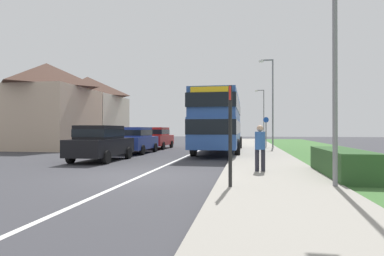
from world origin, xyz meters
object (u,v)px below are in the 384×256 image
Objects in this scene: parked_car_blue at (136,139)px; bus_stop_sign at (230,129)px; street_lamp_far at (263,111)px; double_decker_bus at (220,120)px; cycle_route_sign at (266,131)px; parked_car_red at (156,137)px; parked_car_black at (101,142)px; street_lamp_near at (330,31)px; street_lamp_mid at (271,97)px; pedestrian_at_stop at (260,146)px.

bus_stop_sign is at bearing -60.50° from parked_car_blue.
bus_stop_sign is at bearing -94.16° from street_lamp_far.
double_decker_bus is 6.09m from cycle_route_sign.
parked_car_blue is 13.37m from bus_stop_sign.
parked_car_black is at bearing -89.15° from parked_car_red.
parked_car_black is 0.65× the size of street_lamp_far.
parked_car_red is at bearing -118.06° from street_lamp_far.
street_lamp_near is (2.45, 0.54, 2.45)m from bus_stop_sign.
street_lamp_near reaches higher than parked_car_blue.
parked_car_black is 0.97× the size of parked_car_red.
street_lamp_far reaches higher than parked_car_red.
street_lamp_far is at bearing 79.52° from double_decker_bus.
street_lamp_near is (8.98, -6.03, 3.06)m from parked_car_black.
double_decker_bus is 5.60m from parked_car_blue.
cycle_route_sign is 2.70m from street_lamp_mid.
bus_stop_sign reaches higher than parked_car_red.
pedestrian_at_stop is 3.23m from bus_stop_sign.
parked_car_black reaches higher than pedestrian_at_stop.
pedestrian_at_stop is at bearing 122.46° from street_lamp_near.
street_lamp_far reaches higher than cycle_route_sign.
bus_stop_sign is at bearing -84.15° from double_decker_bus.
street_lamp_near is (1.61, -2.53, 3.01)m from pedestrian_at_stop.
street_lamp_mid is (1.50, 15.06, 3.11)m from pedestrian_at_stop.
pedestrian_at_stop is 15.28m from cycle_route_sign.
parked_car_red is at bearing -169.58° from cycle_route_sign.
street_lamp_mid is (3.70, 4.90, 1.95)m from double_decker_bus.
street_lamp_near reaches higher than parked_car_black.
parked_car_blue is 2.55× the size of pedestrian_at_stop.
street_lamp_far is (0.12, 15.75, -0.25)m from street_lamp_mid.
cycle_route_sign is (8.62, 1.58, 0.50)m from parked_car_red.
parked_car_blue is at bearing -143.92° from street_lamp_mid.
parked_car_blue is 14.63m from street_lamp_near.
double_decker_bus reaches higher than cycle_route_sign.
bus_stop_sign is 3.51m from street_lamp_near.
cycle_route_sign is at bearing 91.66° from street_lamp_near.
pedestrian_at_stop is at bearing -61.13° from parked_car_red.
cycle_route_sign is at bearing 38.09° from parked_car_blue.
double_decker_bus is 8.52m from parked_car_black.
cycle_route_sign is (8.52, 6.68, 0.51)m from parked_car_blue.
cycle_route_sign reaches higher than pedestrian_at_stop.
pedestrian_at_stop is 0.64× the size of bus_stop_sign.
street_lamp_far is (2.47, 33.88, 2.30)m from bus_stop_sign.
street_lamp_near is 17.59m from street_lamp_mid.
parked_car_black is 0.60× the size of street_lamp_mid.
street_lamp_mid reaches higher than street_lamp_near.
parked_car_red is 1.70× the size of bus_stop_sign.
street_lamp_near is at bearing -88.34° from cycle_route_sign.
street_lamp_mid is 15.75m from street_lamp_far.
cycle_route_sign is (3.29, 5.08, -0.72)m from double_decker_bus.
double_decker_bus reaches higher than parked_car_black.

